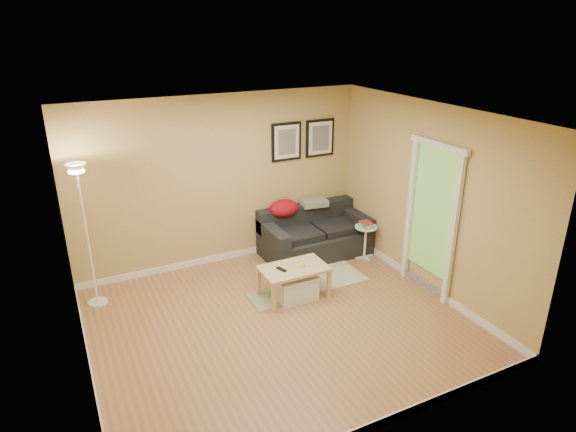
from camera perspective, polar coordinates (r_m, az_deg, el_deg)
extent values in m
plane|color=#AE704A|center=(6.44, -1.05, -12.08)|extent=(4.50, 4.50, 0.00)
plane|color=white|center=(5.44, -1.23, 11.33)|extent=(4.50, 4.50, 0.00)
plane|color=tan|center=(7.56, -7.64, 3.96)|extent=(4.50, 0.00, 4.50)
plane|color=tan|center=(4.30, 10.56, -10.75)|extent=(4.50, 0.00, 4.50)
plane|color=tan|center=(5.35, -23.56, -5.45)|extent=(0.00, 4.00, 4.00)
plane|color=tan|center=(7.01, 15.74, 1.88)|extent=(0.00, 4.00, 4.00)
cube|color=white|center=(8.02, -7.18, -4.59)|extent=(4.50, 0.02, 0.10)
cube|color=white|center=(5.08, 9.46, -22.71)|extent=(4.50, 0.02, 0.10)
cube|color=white|center=(5.99, -21.63, -16.17)|extent=(0.02, 4.00, 0.10)
cube|color=white|center=(7.50, 14.72, -7.14)|extent=(0.02, 4.00, 0.10)
cube|color=beige|center=(7.48, 3.47, -6.90)|extent=(1.25, 0.85, 0.01)
cube|color=#668C4C|center=(6.94, -1.43, -9.28)|extent=(0.70, 0.50, 0.01)
cube|color=black|center=(6.68, -0.76, -6.13)|extent=(0.10, 0.17, 0.02)
cylinder|color=yellow|center=(6.77, 1.66, -5.70)|extent=(0.07, 0.07, 0.03)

